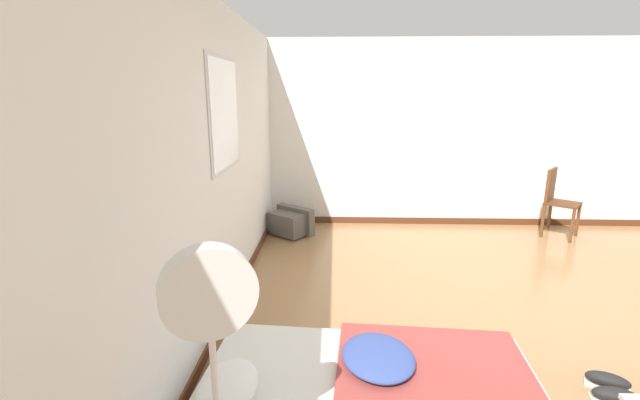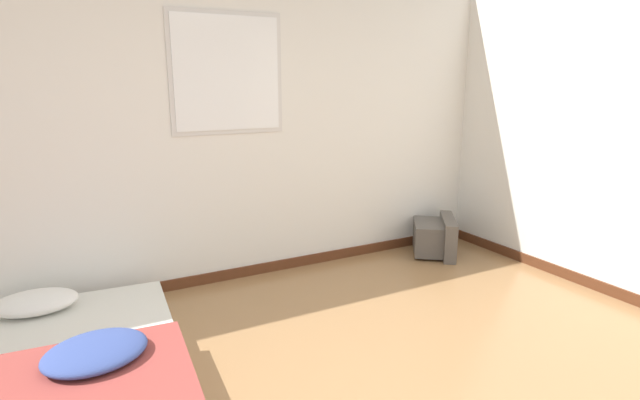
{
  "view_description": "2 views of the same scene",
  "coord_description": "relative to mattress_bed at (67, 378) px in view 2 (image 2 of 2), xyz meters",
  "views": [
    {
      "loc": [
        -3.32,
        1.55,
        1.88
      ],
      "look_at": [
        0.66,
        1.69,
        0.88
      ],
      "focal_mm": 24.0,
      "sensor_mm": 36.0,
      "label": 1
    },
    {
      "loc": [
        -0.99,
        -1.41,
        1.65
      ],
      "look_at": [
        0.59,
        1.54,
        0.85
      ],
      "focal_mm": 28.0,
      "sensor_mm": 36.0,
      "label": 2
    }
  ],
  "objects": [
    {
      "name": "wall_back",
      "position": [
        1.07,
        1.2,
        1.18
      ],
      "size": [
        7.93,
        0.08,
        2.6
      ],
      "color": "white",
      "rests_on": "ground_plane"
    },
    {
      "name": "mattress_bed",
      "position": [
        0.0,
        0.0,
        0.0
      ],
      "size": [
        1.35,
        2.16,
        0.3
      ],
      "color": "silver",
      "rests_on": "ground_plane"
    },
    {
      "name": "crt_tv",
      "position": [
        3.26,
        0.84,
        0.06
      ],
      "size": [
        0.62,
        0.66,
        0.36
      ],
      "color": "#56514C",
      "rests_on": "ground_plane"
    }
  ]
}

